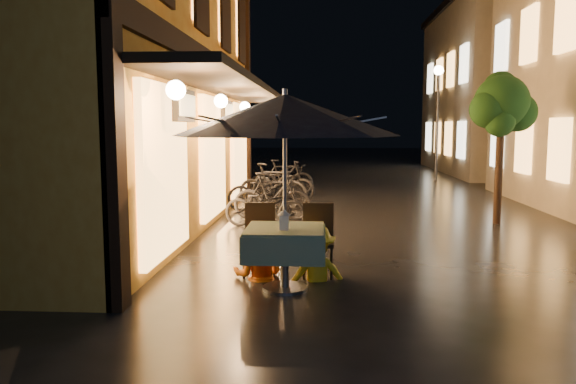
# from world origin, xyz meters

# --- Properties ---
(ground) EXTENTS (90.00, 90.00, 0.00)m
(ground) POSITION_xyz_m (0.00, 0.00, 0.00)
(ground) COLOR black
(ground) RESTS_ON ground
(west_building) EXTENTS (5.90, 11.40, 7.40)m
(west_building) POSITION_xyz_m (-5.72, 4.00, 3.71)
(west_building) COLOR orange
(west_building) RESTS_ON ground
(east_building_far) EXTENTS (7.30, 10.30, 7.30)m
(east_building_far) POSITION_xyz_m (7.49, 18.00, 3.66)
(east_building_far) COLOR #C4B59B
(east_building_far) RESTS_ON ground
(street_tree) EXTENTS (1.43, 1.20, 3.15)m
(street_tree) POSITION_xyz_m (2.41, 4.51, 2.42)
(street_tree) COLOR black
(street_tree) RESTS_ON ground
(streetlamp_far) EXTENTS (0.36, 0.36, 4.23)m
(streetlamp_far) POSITION_xyz_m (3.00, 14.00, 2.92)
(streetlamp_far) COLOR #59595E
(streetlamp_far) RESTS_ON ground
(cafe_table) EXTENTS (0.99, 0.99, 0.78)m
(cafe_table) POSITION_xyz_m (-1.68, -0.50, 0.59)
(cafe_table) COLOR #59595E
(cafe_table) RESTS_ON ground
(patio_umbrella) EXTENTS (2.77, 2.77, 2.46)m
(patio_umbrella) POSITION_xyz_m (-1.68, -0.50, 2.15)
(patio_umbrella) COLOR #59595E
(patio_umbrella) RESTS_ON ground
(cafe_chair_left) EXTENTS (0.42, 0.42, 0.97)m
(cafe_chair_left) POSITION_xyz_m (-2.08, 0.23, 0.54)
(cafe_chair_left) COLOR black
(cafe_chair_left) RESTS_ON ground
(cafe_chair_right) EXTENTS (0.42, 0.42, 0.97)m
(cafe_chair_right) POSITION_xyz_m (-1.28, 0.23, 0.54)
(cafe_chair_right) COLOR black
(cafe_chair_right) RESTS_ON ground
(table_lantern) EXTENTS (0.16, 0.16, 0.25)m
(table_lantern) POSITION_xyz_m (-1.68, -0.64, 0.92)
(table_lantern) COLOR white
(table_lantern) RESTS_ON cafe_table
(person_orange) EXTENTS (0.74, 0.58, 1.47)m
(person_orange) POSITION_xyz_m (-2.07, 0.04, 0.74)
(person_orange) COLOR orange
(person_orange) RESTS_ON ground
(person_yellow) EXTENTS (1.00, 0.72, 1.40)m
(person_yellow) POSITION_xyz_m (-1.30, 0.00, 0.70)
(person_yellow) COLOR yellow
(person_yellow) RESTS_ON ground
(bicycle_0) EXTENTS (1.77, 0.92, 0.89)m
(bicycle_0) POSITION_xyz_m (-2.36, 3.74, 0.44)
(bicycle_0) COLOR black
(bicycle_0) RESTS_ON ground
(bicycle_1) EXTENTS (1.74, 0.61, 1.03)m
(bicycle_1) POSITION_xyz_m (-2.29, 4.65, 0.51)
(bicycle_1) COLOR black
(bicycle_1) RESTS_ON ground
(bicycle_2) EXTENTS (1.92, 1.06, 0.95)m
(bicycle_2) POSITION_xyz_m (-2.59, 5.99, 0.48)
(bicycle_2) COLOR black
(bicycle_2) RESTS_ON ground
(bicycle_3) EXTENTS (1.93, 1.12, 1.12)m
(bicycle_3) POSITION_xyz_m (-2.44, 6.30, 0.56)
(bicycle_3) COLOR black
(bicycle_3) RESTS_ON ground
(bicycle_4) EXTENTS (1.97, 1.34, 0.98)m
(bicycle_4) POSITION_xyz_m (-2.29, 7.88, 0.49)
(bicycle_4) COLOR black
(bicycle_4) RESTS_ON ground
(bicycle_5) EXTENTS (1.83, 0.88, 1.06)m
(bicycle_5) POSITION_xyz_m (-2.35, 8.90, 0.53)
(bicycle_5) COLOR black
(bicycle_5) RESTS_ON ground
(bicycle_6) EXTENTS (1.66, 1.06, 0.83)m
(bicycle_6) POSITION_xyz_m (-2.69, 9.27, 0.41)
(bicycle_6) COLOR black
(bicycle_6) RESTS_ON ground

